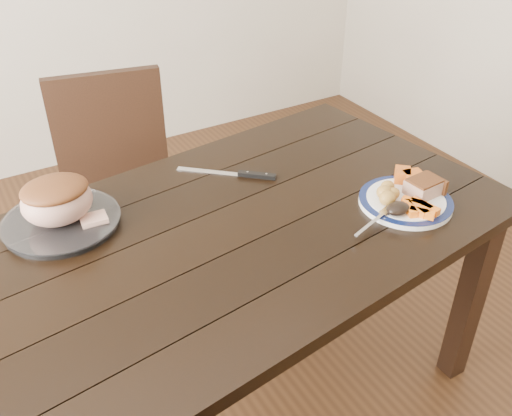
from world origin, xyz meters
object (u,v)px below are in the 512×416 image
chair_far (120,185)px  pork_slice (424,187)px  serving_platter (62,223)px  dining_table (228,255)px  dinner_plate (405,202)px  carving_knife (245,174)px  roast_joint (57,201)px  fork (376,220)px

chair_far → pork_slice: (0.64, -0.90, 0.27)m
serving_platter → chair_far: bearing=58.2°
dining_table → chair_far: size_ratio=1.83×
pork_slice → dining_table: bearing=163.7°
chair_far → dinner_plate: size_ratio=3.46×
dining_table → serving_platter: size_ratio=5.48×
dinner_plate → carving_knife: dinner_plate is taller
serving_platter → roast_joint: size_ratio=1.64×
chair_far → serving_platter: (-0.31, -0.49, 0.23)m
dining_table → carving_knife: size_ratio=6.79×
dining_table → serving_platter: 0.47m
dinner_plate → pork_slice: 0.07m
pork_slice → carving_knife: pork_slice is taller
chair_far → pork_slice: size_ratio=9.78×
dining_table → carving_knife: (0.18, 0.22, 0.10)m
pork_slice → fork: size_ratio=0.54×
dinner_plate → fork: size_ratio=1.54×
fork → carving_knife: 0.45m
chair_far → dinner_plate: (0.58, -0.90, 0.23)m
roast_joint → fork: bearing=-30.7°
carving_knife → chair_far: bearing=158.8°
serving_platter → fork: fork is taller
serving_platter → fork: 0.86m
fork → roast_joint: size_ratio=0.92×
serving_platter → pork_slice: size_ratio=3.27×
chair_far → dining_table: bearing=107.4°
dinner_plate → serving_platter: (-0.89, 0.40, 0.00)m
chair_far → serving_platter: size_ratio=3.00×
carving_knife → serving_platter: bearing=-140.1°
dining_table → pork_slice: (0.56, -0.16, 0.13)m
serving_platter → carving_knife: serving_platter is taller
dining_table → serving_platter: serving_platter is taller
roast_joint → serving_platter: bearing=0.0°
dinner_plate → serving_platter: 0.97m
fork → roast_joint: roast_joint is taller
dinner_plate → serving_platter: bearing=155.6°
dinner_plate → pork_slice: bearing=-4.8°
fork → roast_joint: 0.86m
chair_far → roast_joint: (-0.31, -0.49, 0.30)m
pork_slice → chair_far: bearing=125.4°
fork → carving_knife: fork is taller
chair_far → carving_knife: bearing=127.9°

